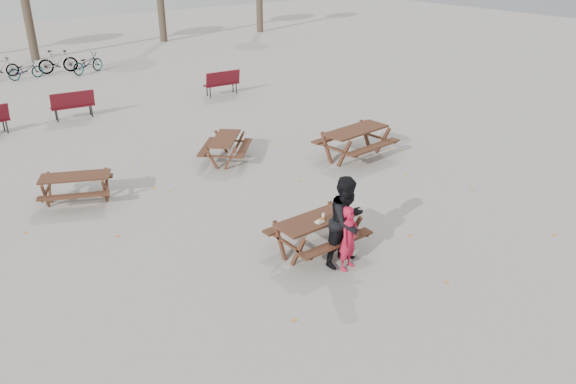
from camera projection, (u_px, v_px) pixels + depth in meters
ground at (317, 251)px, 11.82m from camera, size 80.00×80.00×0.00m
main_picnic_table at (317, 226)px, 11.57m from camera, size 1.80×1.45×0.78m
food_tray at (320, 222)px, 11.31m from camera, size 0.18×0.11×0.03m
bread_roll at (320, 220)px, 11.30m from camera, size 0.14×0.06×0.05m
soda_bottle at (323, 217)px, 11.37m from camera, size 0.07×0.07×0.17m
child at (349, 238)px, 10.94m from camera, size 0.57×0.45×1.35m
adult at (347, 221)px, 11.01m from camera, size 1.02×0.86×1.88m
picnic_table_east at (355, 143)px, 16.60m from camera, size 2.19×1.82×0.89m
picnic_table_north at (77, 189)px, 13.84m from camera, size 2.06×1.91×0.71m
picnic_table_far at (225, 149)px, 16.42m from camera, size 2.08×2.09×0.70m
park_bench_row at (58, 111)px, 19.44m from camera, size 13.26×1.98×1.03m
bicycle_row at (5, 71)px, 25.41m from camera, size 9.35×2.40×1.10m
fallen_leaves at (267, 203)px, 13.90m from camera, size 11.00×11.00×0.01m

